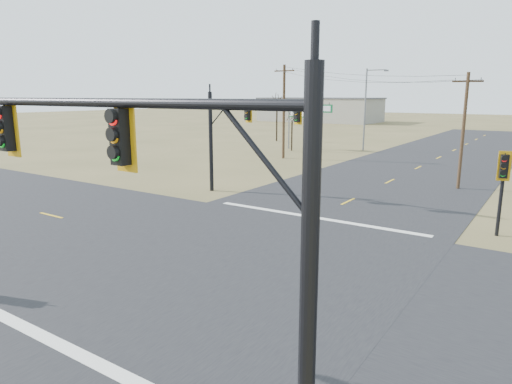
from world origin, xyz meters
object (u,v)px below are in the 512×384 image
pedestal_signal_ne (503,174)px  highway_sign (297,115)px  mast_arm_far (249,121)px  bare_tree_a (292,113)px  mast_arm_near (130,170)px  utility_pole_far (284,110)px  streetlight_c (367,105)px  utility_pole_near (463,129)px  bare_tree_b (277,100)px

pedestal_signal_ne → highway_sign: size_ratio=0.70×
mast_arm_far → bare_tree_a: bearing=124.1°
mast_arm_far → highway_sign: mast_arm_far is taller
mast_arm_near → utility_pole_far: (-16.95, 34.63, -0.12)m
mast_arm_far → pedestal_signal_ne: mast_arm_far is taller
highway_sign → streetlight_c: 8.09m
utility_pole_near → highway_sign: bearing=144.7°
mast_arm_near → utility_pole_near: bearing=89.2°
utility_pole_far → bare_tree_a: size_ratio=1.69×
mast_arm_near → utility_pole_near: (1.07, 27.87, -0.83)m
mast_arm_far → pedestal_signal_ne: (14.30, -0.74, -1.84)m
mast_arm_far → bare_tree_b: (-17.28, 31.82, 0.87)m
pedestal_signal_ne → bare_tree_b: 45.44m
mast_arm_far → utility_pole_far: utility_pole_far is taller
utility_pole_far → bare_tree_a: bearing=112.1°
utility_pole_near → bare_tree_a: (-20.55, 12.96, 0.23)m
utility_pole_near → pedestal_signal_ne: bearing=-71.4°
mast_arm_far → utility_pole_near: (10.69, 10.00, -0.63)m
highway_sign → streetlight_c: size_ratio=0.61×
pedestal_signal_ne → bare_tree_a: bare_tree_a is taller
mast_arm_near → bare_tree_b: (-26.90, 49.69, 0.67)m
bare_tree_a → bare_tree_b: bearing=130.0°
mast_arm_near → bare_tree_a: (-19.47, 40.83, -0.60)m
bare_tree_a → mast_arm_near: bearing=-64.5°
mast_arm_far → streetlight_c: (-2.78, 27.87, 0.47)m
pedestal_signal_ne → utility_pole_near: (-3.61, 10.74, 1.21)m
mast_arm_far → highway_sign: size_ratio=1.56×
highway_sign → mast_arm_near: bearing=-49.3°
streetlight_c → mast_arm_near: bearing=-90.5°
utility_pole_far → bare_tree_b: size_ratio=1.32×
highway_sign → utility_pole_near: bearing=-19.6°
bare_tree_a → highway_sign: bearing=99.7°
mast_arm_far → bare_tree_a: size_ratio=1.60×
mast_arm_far → utility_pole_near: size_ratio=1.12×
mast_arm_far → streetlight_c: streetlight_c is taller
pedestal_signal_ne → utility_pole_near: utility_pole_near is taller
mast_arm_near → streetlight_c: (-12.40, 45.74, 0.27)m
highway_sign → bare_tree_a: bearing=-64.5°
utility_pole_far → streetlight_c: streetlight_c is taller
utility_pole_near → bare_tree_b: bearing=142.0°
mast_arm_near → bare_tree_a: bearing=116.9°
utility_pole_near → streetlight_c: size_ratio=0.84×
bare_tree_b → utility_pole_far: bearing=-56.5°
utility_pole_far → highway_sign: size_ratio=1.65×
mast_arm_near → pedestal_signal_ne: 17.87m
highway_sign → bare_tree_b: 10.13m
mast_arm_near → utility_pole_far: 38.56m
pedestal_signal_ne → mast_arm_far: bearing=159.1°
mast_arm_far → streetlight_c: 28.02m
mast_arm_far → utility_pole_far: bearing=124.5°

